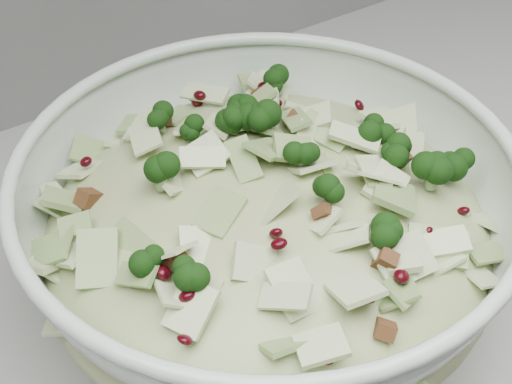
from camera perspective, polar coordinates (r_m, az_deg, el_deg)
mixing_bowl at (r=0.58m, az=0.88°, el=-3.24°), size 0.45×0.45×0.16m
salad at (r=0.56m, az=0.91°, el=-1.40°), size 0.50×0.50×0.16m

